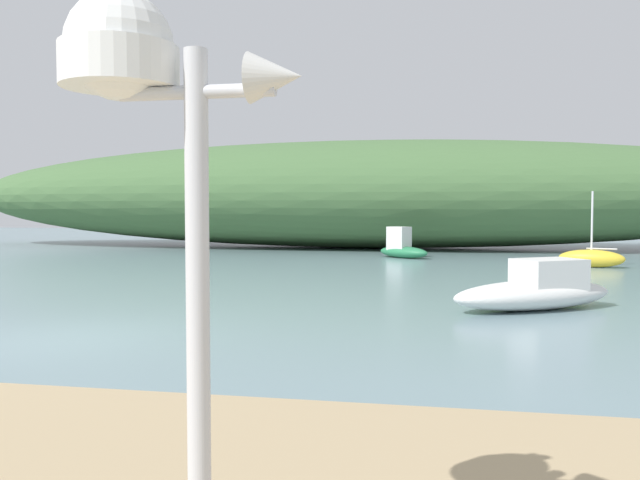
% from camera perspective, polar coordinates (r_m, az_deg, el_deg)
% --- Properties ---
extents(ground_plane, '(120.00, 120.00, 0.00)m').
position_cam_1_polar(ground_plane, '(12.46, -21.32, -8.01)').
color(ground_plane, gray).
extents(distant_hill, '(50.53, 11.24, 6.25)m').
position_cam_1_polar(distant_hill, '(38.35, 3.91, 4.01)').
color(distant_hill, '#476B3D').
rests_on(distant_hill, ground).
extents(mast_structure, '(1.25, 0.60, 3.19)m').
position_cam_1_polar(mast_structure, '(3.50, -15.53, 12.28)').
color(mast_structure, silver).
rests_on(mast_structure, beach_sand).
extents(motorboat_far_right, '(2.73, 2.38, 1.45)m').
position_cam_1_polar(motorboat_far_right, '(30.44, 7.18, -0.63)').
color(motorboat_far_right, '#287A4C').
rests_on(motorboat_far_right, ground).
extents(motorboat_far_left, '(4.23, 3.33, 1.14)m').
position_cam_1_polar(motorboat_far_left, '(15.60, 18.48, -4.19)').
color(motorboat_far_left, white).
rests_on(motorboat_far_left, ground).
extents(sailboat_outer_mooring, '(2.56, 1.56, 2.96)m').
position_cam_1_polar(sailboat_outer_mooring, '(27.50, 22.68, -1.46)').
color(sailboat_outer_mooring, gold).
rests_on(sailboat_outer_mooring, ground).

